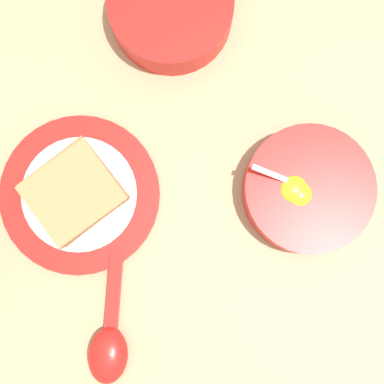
# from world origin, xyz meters

# --- Properties ---
(ground_plane) EXTENTS (3.00, 3.00, 0.00)m
(ground_plane) POSITION_xyz_m (0.00, 0.00, 0.00)
(ground_plane) COLOR tan
(egg_bowl) EXTENTS (0.17, 0.17, 0.08)m
(egg_bowl) POSITION_xyz_m (-0.05, -0.25, 0.03)
(egg_bowl) COLOR red
(egg_bowl) RESTS_ON ground_plane
(toast_plate) EXTENTS (0.22, 0.22, 0.01)m
(toast_plate) POSITION_xyz_m (0.07, 0.03, 0.01)
(toast_plate) COLOR red
(toast_plate) RESTS_ON ground_plane
(toast_sandwich) EXTENTS (0.13, 0.13, 0.04)m
(toast_sandwich) POSITION_xyz_m (0.07, 0.04, 0.03)
(toast_sandwich) COLOR #9E7042
(toast_sandwich) RESTS_ON toast_plate
(soup_spoon) EXTENTS (0.17, 0.11, 0.03)m
(soup_spoon) POSITION_xyz_m (-0.13, 0.07, 0.01)
(soup_spoon) COLOR red
(soup_spoon) RESTS_ON ground_plane
(congee_bowl) EXTENTS (0.17, 0.17, 0.05)m
(congee_bowl) POSITION_xyz_m (0.25, -0.18, 0.03)
(congee_bowl) COLOR red
(congee_bowl) RESTS_ON ground_plane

